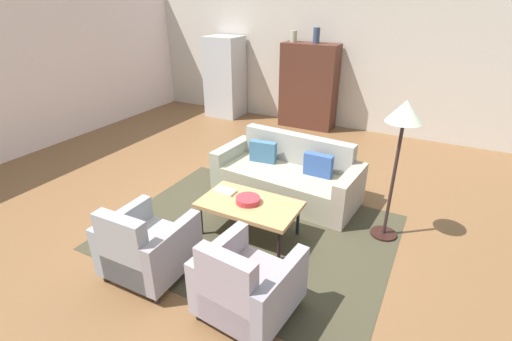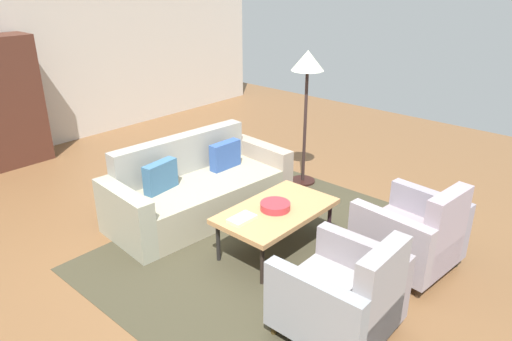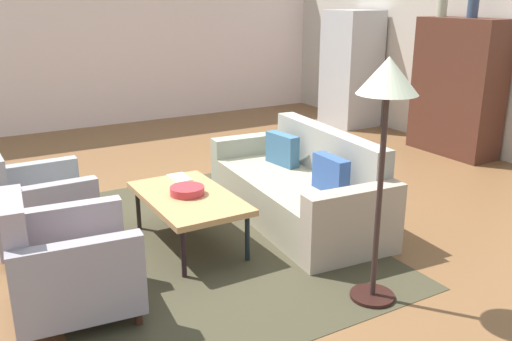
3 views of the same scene
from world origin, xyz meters
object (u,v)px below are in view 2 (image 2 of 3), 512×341
coffee_table (276,212)px  armchair_right (415,236)px  book_stack (242,219)px  armchair_left (345,298)px  couch (197,189)px  fruit_bowl (275,206)px  floor_lamp (307,73)px

coffee_table → armchair_right: (0.59, -1.17, -0.07)m
armchair_right → book_stack: bearing=134.0°
coffee_table → armchair_left: bearing=-117.2°
armchair_left → armchair_right: bearing=-0.8°
couch → armchair_left: 2.43m
armchair_left → fruit_bowl: armchair_left is taller
armchair_left → fruit_bowl: (0.58, 1.17, 0.15)m
armchair_left → book_stack: (0.20, 1.25, 0.13)m
couch → book_stack: couch is taller
book_stack → floor_lamp: floor_lamp is taller
fruit_bowl → armchair_right: bearing=-62.3°
armchair_right → floor_lamp: floor_lamp is taller
armchair_left → fruit_bowl: 1.31m
armchair_left → fruit_bowl: size_ratio=2.99×
coffee_table → armchair_right: bearing=-63.0°
book_stack → floor_lamp: 2.23m
couch → book_stack: 1.18m
armchair_left → armchair_right: 1.19m
couch → fruit_bowl: couch is taller
armchair_left → book_stack: 1.28m
couch → book_stack: (-0.40, -1.10, 0.18)m
armchair_left → armchair_right: (1.19, 0.00, 0.00)m
fruit_bowl → floor_lamp: floor_lamp is taller
couch → armchair_right: bearing=108.5°
book_stack → fruit_bowl: bearing=-13.1°
floor_lamp → coffee_table: bearing=-152.7°
coffee_table → armchair_left: (-0.60, -1.17, -0.07)m
armchair_left → floor_lamp: size_ratio=0.51×
fruit_bowl → coffee_table: bearing=0.0°
armchair_right → book_stack: 1.60m
couch → armchair_left: (-0.61, -2.35, 0.06)m
armchair_right → couch: bearing=109.7°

